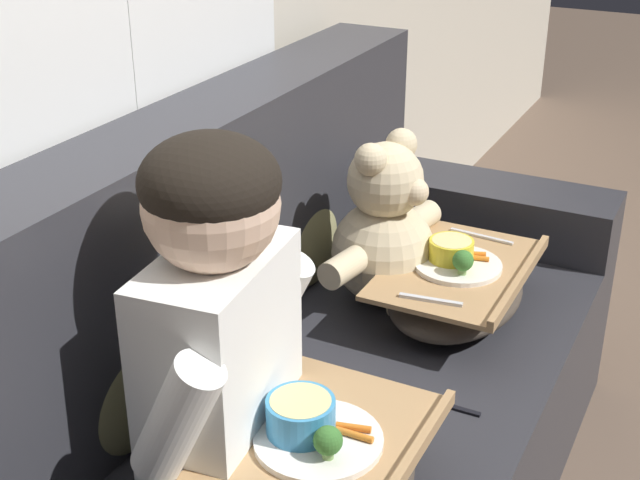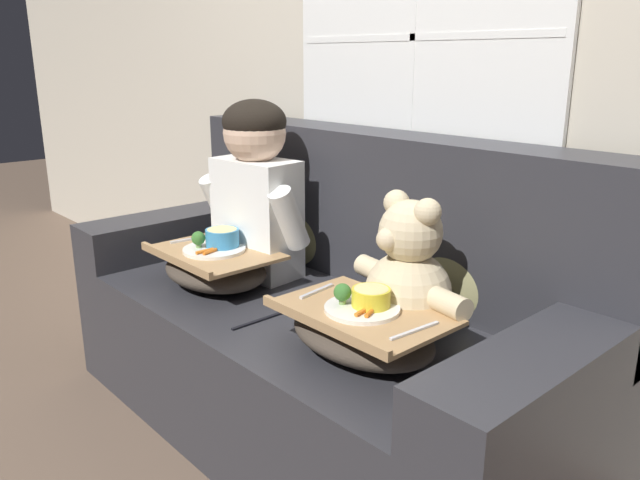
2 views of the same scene
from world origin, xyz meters
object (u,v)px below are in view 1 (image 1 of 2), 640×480
Objects in this scene: couch at (304,409)px; lap_tray_teddy at (456,288)px; throw_pillow_behind_child at (122,367)px; lap_tray_child at (318,468)px; teddy_bear at (386,232)px; child_figure at (217,301)px; throw_pillow_behind_teddy at (303,223)px.

lap_tray_teddy is (0.37, -0.22, 0.19)m from couch.
throw_pillow_behind_child reaches higher than lap_tray_child.
teddy_bear is (0.74, -0.23, 0.02)m from throw_pillow_behind_child.
lap_tray_teddy is (0.74, -0.19, -0.29)m from child_figure.
couch is at bearing -27.81° from throw_pillow_behind_child.
throw_pillow_behind_child is at bearing 150.54° from lap_tray_teddy.
throw_pillow_behind_teddy is 0.74× the size of teddy_bear.
throw_pillow_behind_teddy reaches higher than lap_tray_teddy.
throw_pillow_behind_teddy is at bearing 89.75° from teddy_bear.
couch reaches higher than lap_tray_child.
throw_pillow_behind_child is (-0.37, 0.20, 0.28)m from couch.
child_figure is at bearing 165.37° from lap_tray_teddy.
teddy_bear is at bearing -5.35° from couch.
throw_pillow_behind_child is at bearing 152.19° from couch.
throw_pillow_behind_child is 0.43m from lap_tray_child.
throw_pillow_behind_child reaches higher than lap_tray_teddy.
couch is 0.47m from lap_tray_child.
throw_pillow_behind_child is 0.73× the size of lap_tray_teddy.
child_figure reaches higher than lap_tray_child.
throw_pillow_behind_child is 0.75× the size of teddy_bear.
child_figure is at bearing 89.89° from lap_tray_child.
couch is 5.49× the size of throw_pillow_behind_child.
throw_pillow_behind_teddy is 0.75× the size of lap_tray_child.
teddy_bear reaches higher than throw_pillow_behind_child.
child_figure reaches higher than teddy_bear.
child_figure is at bearing -175.39° from couch.
teddy_bear reaches higher than lap_tray_teddy.
child_figure is 0.35m from lap_tray_child.
teddy_bear is 0.97× the size of lap_tray_teddy.
couch is 0.50m from throw_pillow_behind_child.
throw_pillow_behind_child is 0.86m from lap_tray_teddy.
throw_pillow_behind_teddy is 0.43m from lap_tray_teddy.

